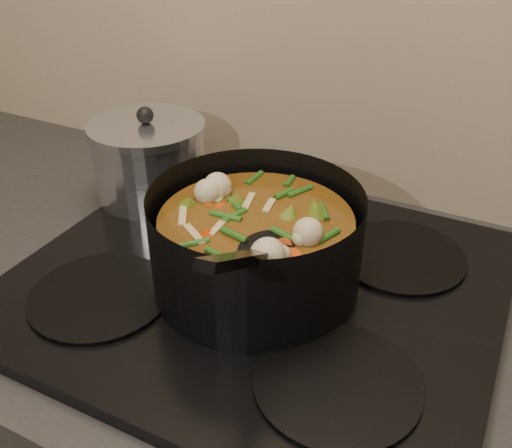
% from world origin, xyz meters
% --- Properties ---
extents(stovetop, '(0.62, 0.54, 0.03)m').
position_xyz_m(stovetop, '(0.00, 1.93, 0.92)').
color(stovetop, black).
rests_on(stovetop, counter).
extents(stockpot, '(0.29, 0.37, 0.20)m').
position_xyz_m(stockpot, '(0.00, 1.92, 0.99)').
color(stockpot, black).
rests_on(stockpot, stovetop).
extents(saucepan, '(0.19, 0.19, 0.15)m').
position_xyz_m(saucepan, '(-0.26, 2.06, 0.99)').
color(saucepan, silver).
rests_on(saucepan, stovetop).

